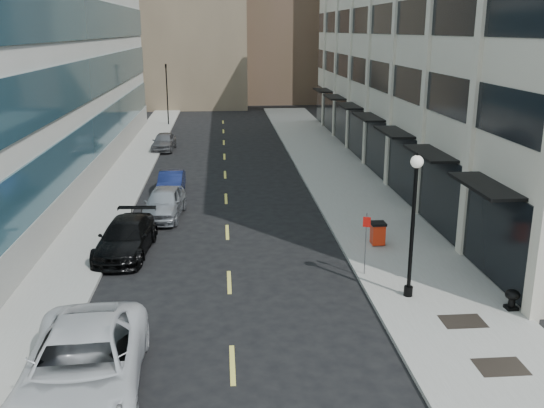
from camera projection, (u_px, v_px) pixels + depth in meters
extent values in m
plane|color=black|center=(234.00, 406.00, 15.67)|extent=(160.00, 160.00, 0.00)
cube|color=gray|center=(354.00, 195.00, 35.40)|extent=(5.00, 80.00, 0.15)
cube|color=gray|center=(111.00, 200.00, 34.28)|extent=(3.00, 80.00, 0.15)
cube|color=beige|center=(477.00, 35.00, 40.38)|extent=(14.00, 46.00, 18.00)
cube|color=black|center=(370.00, 140.00, 41.77)|extent=(0.18, 46.00, 3.60)
cube|color=black|center=(373.00, 74.00, 40.52)|extent=(0.12, 46.00, 1.80)
cube|color=black|center=(375.00, 19.00, 39.55)|extent=(0.12, 46.00, 1.80)
cube|color=beige|center=(481.00, 39.00, 23.55)|extent=(0.35, 0.60, 18.00)
cube|color=beige|center=(430.00, 37.00, 29.29)|extent=(0.35, 0.60, 18.00)
cube|color=beige|center=(395.00, 36.00, 35.03)|extent=(0.35, 0.60, 18.00)
cube|color=beige|center=(371.00, 35.00, 40.78)|extent=(0.35, 0.60, 18.00)
cube|color=beige|center=(352.00, 34.00, 46.52)|extent=(0.35, 0.60, 18.00)
cube|color=beige|center=(337.00, 34.00, 52.27)|extent=(0.35, 0.60, 18.00)
cube|color=beige|center=(326.00, 33.00, 58.01)|extent=(0.35, 0.60, 18.00)
cube|color=black|center=(485.00, 186.00, 22.04)|extent=(1.30, 4.00, 0.12)
cube|color=black|center=(430.00, 153.00, 27.78)|extent=(1.30, 4.00, 0.12)
cube|color=black|center=(394.00, 132.00, 33.53)|extent=(1.30, 4.00, 0.12)
cube|color=black|center=(368.00, 117.00, 39.27)|extent=(1.30, 4.00, 0.12)
cube|color=black|center=(349.00, 106.00, 45.01)|extent=(1.30, 4.00, 0.12)
cube|color=black|center=(335.00, 97.00, 50.76)|extent=(1.30, 4.00, 0.12)
cube|color=black|center=(323.00, 90.00, 56.50)|extent=(1.30, 4.00, 0.12)
cube|color=gray|center=(106.00, 161.00, 40.63)|extent=(0.20, 46.00, 1.80)
cube|color=#274E5C|center=(103.00, 129.00, 40.05)|extent=(0.14, 45.60, 2.40)
cube|color=#274E5C|center=(99.00, 76.00, 39.08)|extent=(0.14, 45.60, 2.40)
cube|color=#274E5C|center=(95.00, 19.00, 38.11)|extent=(0.14, 45.60, 2.40)
cube|color=#7F6E53|center=(122.00, 17.00, 86.17)|extent=(12.00, 14.00, 22.00)
cube|color=beige|center=(361.00, 24.00, 77.52)|extent=(10.00, 14.00, 20.00)
cube|color=black|center=(501.00, 367.00, 17.19)|extent=(1.40, 1.00, 0.01)
cube|color=black|center=(463.00, 321.00, 19.87)|extent=(1.40, 1.00, 0.01)
cube|color=#D8CC4C|center=(232.00, 365.00, 17.58)|extent=(0.15, 2.20, 0.01)
cube|color=#D8CC4C|center=(229.00, 282.00, 23.33)|extent=(0.15, 2.20, 0.01)
cube|color=#D8CC4C|center=(227.00, 232.00, 29.07)|extent=(0.15, 2.20, 0.01)
cube|color=#D8CC4C|center=(226.00, 199.00, 34.82)|extent=(0.15, 2.20, 0.01)
cube|color=#D8CC4C|center=(225.00, 175.00, 40.56)|extent=(0.15, 2.20, 0.01)
cube|color=#D8CC4C|center=(224.00, 157.00, 46.30)|extent=(0.15, 2.20, 0.01)
cube|color=#D8CC4C|center=(224.00, 143.00, 52.05)|extent=(0.15, 2.20, 0.01)
cube|color=#D8CC4C|center=(223.00, 131.00, 57.79)|extent=(0.15, 2.20, 0.01)
cube|color=#D8CC4C|center=(223.00, 122.00, 63.54)|extent=(0.15, 2.20, 0.01)
cylinder|color=black|center=(167.00, 96.00, 60.35)|extent=(0.12, 0.12, 6.00)
imported|color=black|center=(166.00, 65.00, 59.52)|extent=(0.66, 0.66, 1.98)
imported|color=silver|center=(82.00, 367.00, 15.76)|extent=(3.41, 6.78, 1.84)
imported|color=black|center=(126.00, 238.00, 26.08)|extent=(2.49, 5.28, 1.49)
imported|color=#A1A5AA|center=(164.00, 203.00, 31.16)|extent=(2.27, 4.76, 1.57)
imported|color=#131D4A|center=(171.00, 183.00, 35.65)|extent=(1.48, 4.04, 1.32)
imported|color=slate|center=(164.00, 142.00, 48.60)|extent=(1.92, 4.24, 1.41)
cube|color=red|center=(378.00, 234.00, 26.84)|extent=(0.57, 0.57, 0.91)
cube|color=black|center=(378.00, 223.00, 26.70)|extent=(0.65, 0.65, 0.11)
cylinder|color=black|center=(372.00, 240.00, 27.22)|extent=(0.05, 0.20, 0.20)
cylinder|color=black|center=(380.00, 240.00, 27.25)|extent=(0.05, 0.20, 0.20)
cylinder|color=black|center=(408.00, 291.00, 21.75)|extent=(0.32, 0.32, 0.36)
cylinder|color=black|center=(412.00, 230.00, 21.11)|extent=(0.14, 0.14, 4.58)
sphere|color=silver|center=(417.00, 162.00, 20.43)|extent=(0.44, 0.44, 0.44)
cone|color=black|center=(417.00, 154.00, 20.36)|extent=(0.12, 0.12, 0.18)
cylinder|color=slate|center=(366.00, 244.00, 23.40)|extent=(0.05, 0.05, 2.50)
cube|color=#B1110B|center=(367.00, 222.00, 23.14)|extent=(0.28, 0.15, 0.40)
cube|color=black|center=(511.00, 308.00, 20.74)|extent=(0.41, 0.41, 0.11)
cylinder|color=black|center=(512.00, 302.00, 20.68)|extent=(0.24, 0.24, 0.37)
ellipsoid|color=black|center=(513.00, 295.00, 20.61)|extent=(0.51, 0.51, 0.36)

